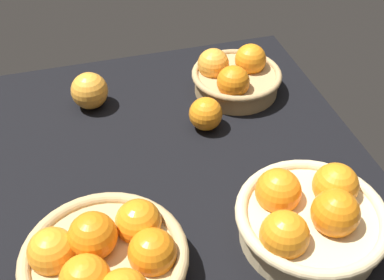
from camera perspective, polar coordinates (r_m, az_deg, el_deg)
name	(u,v)px	position (r cm, az deg, el deg)	size (l,w,h in cm)	color
market_tray	(185,171)	(98.72, -0.76, -3.56)	(84.00, 72.00, 3.00)	black
basket_far_left	(106,261)	(78.44, -9.63, -13.28)	(25.42, 25.42, 11.85)	tan
basket_near_left	(310,217)	(84.81, 13.11, -8.48)	(24.82, 24.82, 11.69)	#D3BC8C
basket_near_right	(235,76)	(114.93, 4.86, 7.15)	(20.26, 20.26, 10.04)	tan
loose_orange_front_gap	(206,114)	(104.30, 1.55, 2.96)	(6.99, 6.99, 6.99)	orange
loose_orange_back_gap	(90,91)	(112.11, -11.46, 5.45)	(8.03, 8.03, 8.03)	#F49E33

